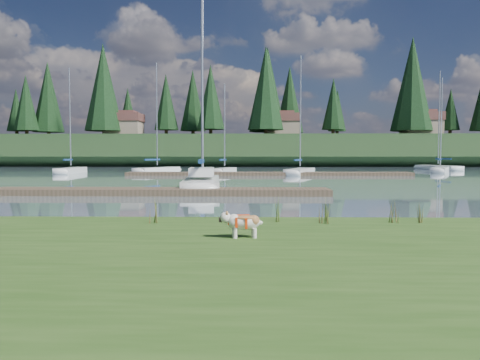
{
  "coord_description": "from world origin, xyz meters",
  "views": [
    {
      "loc": [
        0.25,
        -12.94,
        1.88
      ],
      "look_at": [
        0.0,
        -0.5,
        1.21
      ],
      "focal_mm": 35.0,
      "sensor_mm": 36.0,
      "label": 1
    }
  ],
  "objects": [
    {
      "name": "weed_5",
      "position": [
        4.08,
        -2.36,
        0.58
      ],
      "size": [
        0.17,
        0.14,
        0.55
      ],
      "color": "#475B23",
      "rests_on": "bank"
    },
    {
      "name": "house_0",
      "position": [
        -22.0,
        70.0,
        7.31
      ],
      "size": [
        6.3,
        5.3,
        4.65
      ],
      "color": "gray",
      "rests_on": "ridge"
    },
    {
      "name": "sailboat_bg_5",
      "position": [
        23.73,
        46.78,
        0.32
      ],
      "size": [
        3.47,
        8.9,
        12.39
      ],
      "rotation": [
        0.0,
        0.0,
        1.78
      ],
      "color": "silver",
      "rests_on": "ground"
    },
    {
      "name": "house_1",
      "position": [
        6.0,
        71.0,
        7.31
      ],
      "size": [
        6.3,
        5.3,
        4.65
      ],
      "color": "gray",
      "rests_on": "ridge"
    },
    {
      "name": "weed_0",
      "position": [
        0.89,
        -2.3,
        0.61
      ],
      "size": [
        0.17,
        0.14,
        0.62
      ],
      "color": "#475B23",
      "rests_on": "bank"
    },
    {
      "name": "conifer_5",
      "position": [
        15.0,
        70.0,
        10.83
      ],
      "size": [
        3.96,
        3.96,
        10.35
      ],
      "color": "#382619",
      "rests_on": "ridge"
    },
    {
      "name": "mud_lip",
      "position": [
        0.0,
        -1.6,
        0.07
      ],
      "size": [
        60.0,
        0.5,
        0.14
      ],
      "primitive_type": "cube",
      "color": "#33281C",
      "rests_on": "ground"
    },
    {
      "name": "weed_2",
      "position": [
        3.53,
        -2.43,
        0.58
      ],
      "size": [
        0.17,
        0.14,
        0.54
      ],
      "color": "#475B23",
      "rests_on": "bank"
    },
    {
      "name": "sailboat_bg_4",
      "position": [
        20.99,
        38.08,
        0.33
      ],
      "size": [
        4.28,
        6.73,
        10.23
      ],
      "rotation": [
        0.0,
        0.0,
        1.1
      ],
      "color": "silver",
      "rests_on": "ground"
    },
    {
      "name": "weed_4",
      "position": [
        1.9,
        -2.55,
        0.56
      ],
      "size": [
        0.17,
        0.14,
        0.51
      ],
      "color": "#475B23",
      "rests_on": "bank"
    },
    {
      "name": "bank",
      "position": [
        0.0,
        -6.0,
        0.17
      ],
      "size": [
        60.0,
        9.0,
        0.35
      ],
      "primitive_type": "cube",
      "color": "#31511B",
      "rests_on": "ground"
    },
    {
      "name": "bulldog",
      "position": [
        0.14,
        -4.34,
        0.65
      ],
      "size": [
        0.79,
        0.37,
        0.47
      ],
      "rotation": [
        0.0,
        0.0,
        3.22
      ],
      "color": "silver",
      "rests_on": "bank"
    },
    {
      "name": "conifer_3",
      "position": [
        -10.0,
        72.0,
        11.74
      ],
      "size": [
        4.84,
        4.84,
        12.25
      ],
      "color": "#382619",
      "rests_on": "ridge"
    },
    {
      "name": "conifer_1",
      "position": [
        -40.0,
        71.0,
        11.28
      ],
      "size": [
        4.4,
        4.4,
        11.3
      ],
      "color": "#382619",
      "rests_on": "ridge"
    },
    {
      "name": "sailboat_bg_1",
      "position": [
        -9.2,
        36.69,
        0.33
      ],
      "size": [
        4.32,
        7.76,
        11.59
      ],
      "rotation": [
        0.0,
        0.0,
        1.19
      ],
      "color": "silver",
      "rests_on": "ground"
    },
    {
      "name": "conifer_4",
      "position": [
        3.0,
        66.0,
        13.09
      ],
      "size": [
        6.16,
        6.16,
        15.1
      ],
      "color": "#382619",
      "rests_on": "ridge"
    },
    {
      "name": "sailboat_bg_3",
      "position": [
        5.36,
        32.86,
        0.32
      ],
      "size": [
        3.98,
        7.89,
        11.5
      ],
      "rotation": [
        0.0,
        0.0,
        1.24
      ],
      "color": "silver",
      "rests_on": "ground"
    },
    {
      "name": "sailboat_bg_0",
      "position": [
        -18.2,
        35.5,
        0.32
      ],
      "size": [
        1.98,
        7.55,
        10.88
      ],
      "rotation": [
        0.0,
        0.0,
        1.64
      ],
      "color": "silver",
      "rests_on": "ground"
    },
    {
      "name": "weed_3",
      "position": [
        -1.88,
        -2.54,
        0.6
      ],
      "size": [
        0.17,
        0.14,
        0.59
      ],
      "color": "#475B23",
      "rests_on": "bank"
    },
    {
      "name": "sailboat_bg_2",
      "position": [
        -2.13,
        34.5,
        0.34
      ],
      "size": [
        2.42,
        6.01,
        9.1
      ],
      "rotation": [
        0.0,
        0.0,
        1.35
      ],
      "color": "silver",
      "rests_on": "ground"
    },
    {
      "name": "ground",
      "position": [
        0.0,
        30.0,
        0.0
      ],
      "size": [
        200.0,
        200.0,
        0.0
      ],
      "primitive_type": "plane",
      "color": "#7992A1",
      "rests_on": "ground"
    },
    {
      "name": "ridge",
      "position": [
        0.0,
        73.0,
        2.5
      ],
      "size": [
        200.0,
        20.0,
        5.0
      ],
      "primitive_type": "cube",
      "color": "#1B3118",
      "rests_on": "ground"
    },
    {
      "name": "weed_1",
      "position": [
        2.09,
        -2.1,
        0.59
      ],
      "size": [
        0.17,
        0.14,
        0.57
      ],
      "color": "#475B23",
      "rests_on": "bank"
    },
    {
      "name": "dock_near",
      "position": [
        -4.0,
        9.0,
        0.15
      ],
      "size": [
        16.0,
        2.0,
        0.3
      ],
      "primitive_type": "cube",
      "color": "#4C3D2C",
      "rests_on": "ground"
    },
    {
      "name": "sailboat_main",
      "position": [
        -2.45,
        13.91,
        0.42
      ],
      "size": [
        2.51,
        9.54,
        13.5
      ],
      "rotation": [
        0.0,
        0.0,
        1.64
      ],
      "color": "silver",
      "rests_on": "ground"
    },
    {
      "name": "house_2",
      "position": [
        30.0,
        69.0,
        7.31
      ],
      "size": [
        6.3,
        5.3,
        4.65
      ],
      "color": "gray",
      "rests_on": "ridge"
    },
    {
      "name": "dock_far",
      "position": [
        2.0,
        30.0,
        0.15
      ],
      "size": [
        26.0,
        2.2,
        0.3
      ],
      "primitive_type": "cube",
      "color": "#4C3D2C",
      "rests_on": "ground"
    },
    {
      "name": "conifer_2",
      "position": [
        -25.0,
        68.0,
        13.54
      ],
      "size": [
        6.6,
        6.6,
        16.05
      ],
      "color": "#382619",
      "rests_on": "ridge"
    },
    {
      "name": "conifer_6",
      "position": [
        28.0,
        68.0,
        13.99
      ],
      "size": [
        7.04,
        7.04,
        17.0
      ],
      "color": "#382619",
      "rests_on": "ridge"
    }
  ]
}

